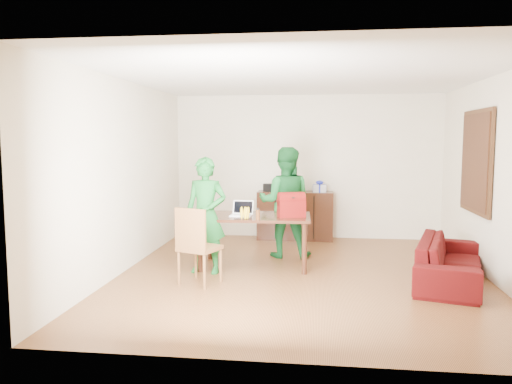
# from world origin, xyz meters

# --- Properties ---
(room) EXTENTS (5.20, 5.70, 2.90)m
(room) POSITION_xyz_m (0.01, 0.13, 1.31)
(room) COLOR #472711
(room) RESTS_ON ground
(table) EXTENTS (1.65, 0.97, 0.76)m
(table) POSITION_xyz_m (-0.70, 0.41, 0.67)
(table) COLOR black
(table) RESTS_ON ground
(chair) EXTENTS (0.59, 0.57, 1.01)m
(chair) POSITION_xyz_m (-1.30, -0.57, 0.29)
(chair) COLOR brown
(chair) RESTS_ON ground
(person_near) EXTENTS (0.63, 0.45, 1.63)m
(person_near) POSITION_xyz_m (-1.33, -0.01, 0.81)
(person_near) COLOR #156022
(person_near) RESTS_ON ground
(person_far) EXTENTS (0.87, 0.68, 1.75)m
(person_far) POSITION_xyz_m (-0.30, 1.09, 0.87)
(person_far) COLOR #135823
(person_far) RESTS_ON ground
(laptop) EXTENTS (0.32, 0.24, 0.22)m
(laptop) POSITION_xyz_m (-0.89, 0.33, 0.80)
(laptop) COLOR white
(laptop) RESTS_ON table
(bananas) EXTENTS (0.19, 0.12, 0.07)m
(bananas) POSITION_xyz_m (-0.79, 0.05, 0.79)
(bananas) COLOR gold
(bananas) RESTS_ON table
(bottle) EXTENTS (0.07, 0.07, 0.16)m
(bottle) POSITION_xyz_m (-0.60, 0.01, 0.84)
(bottle) COLOR #562D13
(bottle) RESTS_ON table
(red_bag) EXTENTS (0.43, 0.32, 0.28)m
(red_bag) POSITION_xyz_m (-0.16, 0.34, 0.90)
(red_bag) COLOR #6C1007
(red_bag) RESTS_ON table
(sofa) EXTENTS (1.27, 2.08, 0.57)m
(sofa) POSITION_xyz_m (1.95, -0.08, 0.28)
(sofa) COLOR #37070C
(sofa) RESTS_ON ground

